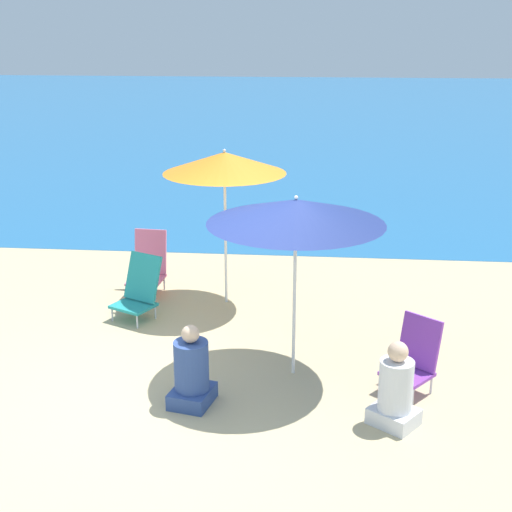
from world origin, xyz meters
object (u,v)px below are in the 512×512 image
at_px(beach_umbrella_orange, 224,163).
at_px(person_seated_far, 395,391).
at_px(beach_umbrella_navy, 296,212).
at_px(water_bottle, 186,371).
at_px(beach_chair_purple, 414,356).
at_px(person_seated_near, 192,373).
at_px(beach_chair_pink, 149,264).
at_px(beach_chair_teal, 139,289).

relative_size(beach_umbrella_orange, person_seated_far, 2.46).
relative_size(beach_umbrella_navy, water_bottle, 9.12).
distance_m(beach_chair_purple, person_seated_near, 2.28).
height_order(beach_umbrella_orange, beach_chair_purple, beach_umbrella_orange).
height_order(beach_umbrella_orange, beach_chair_pink, beach_umbrella_orange).
relative_size(beach_chair_teal, person_seated_far, 0.95).
height_order(beach_chair_purple, person_seated_near, person_seated_near).
bearing_deg(person_seated_near, person_seated_far, 6.82).
xyz_separation_m(beach_umbrella_navy, person_seated_near, (-0.98, -0.75, -1.48)).
xyz_separation_m(beach_chair_teal, beach_chair_pink, (-0.10, 0.93, 0.01)).
distance_m(beach_umbrella_navy, person_seated_far, 2.01).
distance_m(beach_chair_pink, water_bottle, 2.74).
height_order(beach_chair_teal, person_seated_near, person_seated_near).
height_order(beach_umbrella_orange, beach_chair_teal, beach_umbrella_orange).
bearing_deg(water_bottle, person_seated_near, -72.92).
bearing_deg(person_seated_near, water_bottle, 119.90).
bearing_deg(beach_umbrella_orange, water_bottle, -93.66).
bearing_deg(beach_umbrella_navy, beach_chair_pink, 132.84).
height_order(beach_umbrella_navy, beach_chair_purple, beach_umbrella_navy).
xyz_separation_m(beach_chair_pink, person_seated_near, (1.16, -3.05, -0.06)).
bearing_deg(water_bottle, person_seated_far, -18.90).
relative_size(beach_umbrella_orange, person_seated_near, 2.48).
bearing_deg(beach_chair_teal, person_seated_near, -37.05).
distance_m(beach_umbrella_orange, beach_chair_purple, 3.53).
height_order(beach_umbrella_navy, beach_umbrella_orange, beach_umbrella_orange).
relative_size(person_seated_near, person_seated_far, 0.99).
xyz_separation_m(beach_chair_teal, person_seated_far, (3.04, -2.33, -0.04)).
distance_m(beach_umbrella_navy, beach_chair_pink, 3.45).
xyz_separation_m(beach_chair_teal, water_bottle, (0.90, -1.60, -0.30)).
relative_size(beach_chair_pink, person_seated_far, 1.02).
relative_size(beach_umbrella_navy, beach_chair_teal, 2.43).
relative_size(beach_umbrella_navy, person_seated_far, 2.32).
height_order(beach_chair_purple, water_bottle, beach_chair_purple).
height_order(beach_umbrella_orange, person_seated_near, beach_umbrella_orange).
distance_m(beach_chair_teal, water_bottle, 1.86).
relative_size(beach_umbrella_orange, beach_chair_purple, 2.67).
relative_size(person_seated_near, water_bottle, 3.90).
distance_m(beach_chair_pink, person_seated_near, 3.27).
bearing_deg(person_seated_far, beach_umbrella_navy, 83.18).
relative_size(beach_umbrella_orange, beach_chair_pink, 2.42).
bearing_deg(beach_chair_pink, beach_chair_purple, -32.37).
height_order(beach_umbrella_navy, beach_chair_teal, beach_umbrella_navy).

